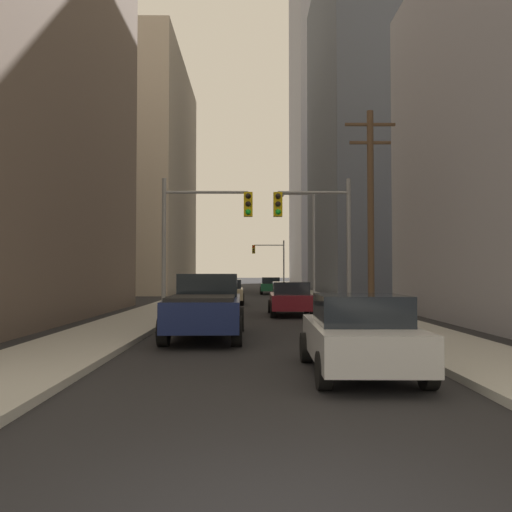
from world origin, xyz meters
TOP-DOWN VIEW (x-y plane):
  - sidewalk_left at (-4.71, 50.00)m, footprint 2.66×160.00m
  - sidewalk_right at (4.71, 50.00)m, footprint 2.66×160.00m
  - pickup_truck_navy at (-1.59, 11.91)m, footprint 2.20×5.43m
  - sedan_silver at (1.78, 6.21)m, footprint 1.95×4.24m
  - sedan_maroon at (1.56, 20.00)m, footprint 1.95×4.23m
  - sedan_beige at (-1.62, 28.42)m, footprint 1.95×4.23m
  - sedan_green at (1.63, 43.97)m, footprint 1.95×4.26m
  - traffic_signal_near_left at (-2.32, 18.67)m, footprint 3.90×0.44m
  - traffic_signal_near_right at (2.58, 18.67)m, footprint 3.34×0.44m
  - traffic_signal_far_right at (2.24, 61.60)m, footprint 4.06×0.44m
  - utility_pole_right at (4.98, 18.88)m, footprint 2.20×0.28m
  - street_lamp_right at (3.64, 31.73)m, footprint 2.68×0.32m
  - building_left_mid_office at (-17.20, 50.20)m, footprint 20.42×22.05m
  - building_right_mid_block at (17.25, 47.03)m, footprint 21.46×20.89m
  - building_right_far_highrise at (16.82, 86.75)m, footprint 18.65×24.28m

SIDE VIEW (x-z plane):
  - sidewalk_left at x=-4.71m, z-range 0.00..0.15m
  - sidewalk_right at x=4.71m, z-range 0.00..0.15m
  - sedan_silver at x=1.78m, z-range 0.01..1.53m
  - sedan_maroon at x=1.56m, z-range 0.01..1.53m
  - sedan_beige at x=-1.62m, z-range 0.01..1.53m
  - sedan_green at x=1.63m, z-range 0.01..1.53m
  - pickup_truck_navy at x=-1.59m, z-range -0.02..1.88m
  - traffic_signal_near_right at x=2.58m, z-range 1.02..7.02m
  - traffic_signal_near_left at x=-2.32m, z-range 1.05..7.05m
  - traffic_signal_far_right at x=2.24m, z-range 1.06..7.06m
  - street_lamp_right at x=3.64m, z-range 0.82..8.32m
  - utility_pole_right at x=4.98m, z-range 0.27..9.29m
  - building_left_mid_office at x=-17.20m, z-range 0.00..23.39m
  - building_right_mid_block at x=17.25m, z-range 0.00..32.22m
  - building_right_far_highrise at x=16.82m, z-range 0.00..58.41m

